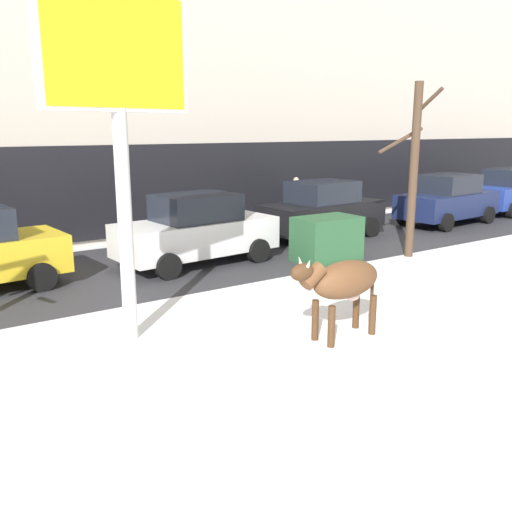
% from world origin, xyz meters
% --- Properties ---
extents(ground_plane, '(120.00, 120.00, 0.00)m').
position_xyz_m(ground_plane, '(0.00, 0.00, 0.00)').
color(ground_plane, white).
extents(road_strip, '(60.00, 5.60, 0.01)m').
position_xyz_m(road_strip, '(0.00, 8.04, 0.00)').
color(road_strip, '#333338').
rests_on(road_strip, ground).
extents(building_facade, '(44.00, 6.10, 13.00)m').
position_xyz_m(building_facade, '(0.00, 14.31, 6.48)').
color(building_facade, beige).
rests_on(building_facade, ground).
extents(cow_brown, '(1.90, 0.65, 1.54)m').
position_xyz_m(cow_brown, '(0.86, 1.55, 0.99)').
color(cow_brown, brown).
rests_on(cow_brown, ground).
extents(billboard, '(2.51, 0.65, 5.56)m').
position_xyz_m(billboard, '(-2.11, 3.55, 4.31)').
color(billboard, silver).
rests_on(billboard, ground).
extents(car_white_sedan, '(4.32, 2.23, 1.84)m').
position_xyz_m(car_white_sedan, '(1.32, 7.58, 0.91)').
color(car_white_sedan, white).
rests_on(car_white_sedan, ground).
extents(car_black_sedan, '(4.32, 2.23, 1.84)m').
position_xyz_m(car_black_sedan, '(6.35, 8.42, 0.91)').
color(car_black_sedan, black).
rests_on(car_black_sedan, ground).
extents(car_navy_sedan, '(4.32, 2.23, 1.84)m').
position_xyz_m(car_navy_sedan, '(11.89, 7.81, 0.91)').
color(car_navy_sedan, '#19234C').
rests_on(car_navy_sedan, ground).
extents(car_blue_sedan, '(4.32, 2.23, 1.84)m').
position_xyz_m(car_blue_sedan, '(16.47, 8.19, 0.91)').
color(car_blue_sedan, '#233D9E').
rests_on(car_blue_sedan, ground).
extents(pedestrian_near_billboard, '(0.36, 0.24, 1.73)m').
position_xyz_m(pedestrian_near_billboard, '(7.31, 11.02, 0.88)').
color(pedestrian_near_billboard, '#282833').
rests_on(pedestrian_near_billboard, ground).
extents(bare_tree_left_lot, '(1.39, 1.31, 4.69)m').
position_xyz_m(bare_tree_left_lot, '(6.67, 5.10, 2.47)').
color(bare_tree_left_lot, '#4C3828').
rests_on(bare_tree_left_lot, ground).
extents(dumpster, '(1.72, 1.13, 1.20)m').
position_xyz_m(dumpster, '(4.35, 5.91, 0.60)').
color(dumpster, '#285633').
rests_on(dumpster, ground).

